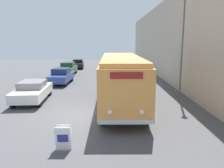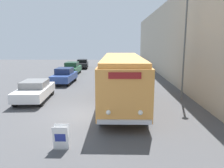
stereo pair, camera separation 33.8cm
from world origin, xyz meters
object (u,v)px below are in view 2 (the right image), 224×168
parked_car_near (35,90)px  parked_car_distant (82,64)px  sign_board (61,138)px  parked_car_mid (64,76)px  parked_car_far (72,68)px  vintage_bus (122,78)px  streetlamp (185,34)px

parked_car_near → parked_car_distant: bearing=85.5°
sign_board → parked_car_mid: 14.05m
parked_car_far → parked_car_mid: bearing=-85.1°
vintage_bus → parked_car_far: (-6.13, 13.68, -1.02)m
parked_car_mid → sign_board: bearing=-75.3°
vintage_bus → parked_car_distant: vintage_bus is taller
parked_car_far → parked_car_distant: parked_car_far is taller
streetlamp → parked_car_distant: streetlamp is taller
vintage_bus → parked_car_near: size_ratio=2.21×
streetlamp → parked_car_far: (-10.54, 12.12, -3.88)m
sign_board → parked_car_mid: parked_car_mid is taller
sign_board → parked_car_near: size_ratio=0.21×
parked_car_mid → parked_car_near: bearing=-93.1°
streetlamp → parked_car_distant: (-10.31, 19.24, -3.97)m
vintage_bus → sign_board: vintage_bus is taller
parked_car_near → vintage_bus: bearing=-12.1°
streetlamp → parked_car_mid: size_ratio=1.73×
sign_board → parked_car_distant: (-3.40, 27.06, 0.25)m
parked_car_mid → parked_car_distant: size_ratio=0.92×
sign_board → streetlamp: bearing=48.5°
parked_car_far → vintage_bus: bearing=-65.7°
sign_board → parked_car_far: parked_car_far is taller
parked_car_near → parked_car_mid: (0.57, 6.52, 0.06)m
sign_board → parked_car_near: (-3.68, 7.17, 0.27)m
parked_car_distant → parked_car_near: bearing=-96.1°
vintage_bus → parked_car_mid: vintage_bus is taller
parked_car_near → parked_car_mid: bearing=81.3°
parked_car_mid → streetlamp: bearing=-28.5°
parked_car_mid → parked_car_far: bearing=96.6°
sign_board → parked_car_near: parked_car_near is taller
parked_car_distant → parked_car_far: bearing=-97.2°
streetlamp → sign_board: bearing=-131.5°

